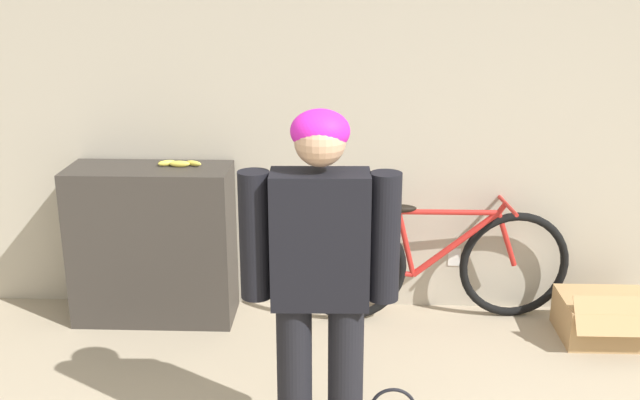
# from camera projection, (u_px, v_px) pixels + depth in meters

# --- Properties ---
(wall_back) EXTENTS (8.00, 0.07, 2.60)m
(wall_back) POSITION_uv_depth(u_px,v_px,m) (373.00, 112.00, 4.66)
(wall_back) COLOR #B7AD99
(wall_back) RESTS_ON ground_plane
(side_shelf) EXTENTS (1.00, 0.41, 1.00)m
(side_shelf) POSITION_uv_depth(u_px,v_px,m) (153.00, 244.00, 4.71)
(side_shelf) COLOR #38332D
(side_shelf) RESTS_ON ground_plane
(person) EXTENTS (0.68, 0.23, 1.63)m
(person) POSITION_uv_depth(u_px,v_px,m) (320.00, 270.00, 3.18)
(person) COLOR black
(person) RESTS_ON ground_plane
(bicycle) EXTENTS (1.75, 0.46, 0.78)m
(bicycle) POSITION_uv_depth(u_px,v_px,m) (433.00, 264.00, 4.73)
(bicycle) COLOR black
(bicycle) RESTS_ON ground_plane
(banana) EXTENTS (0.28, 0.08, 0.04)m
(banana) POSITION_uv_depth(u_px,v_px,m) (179.00, 163.00, 4.58)
(banana) COLOR #EAD64C
(banana) RESTS_ON side_shelf
(cardboard_box) EXTENTS (0.54, 0.51, 0.34)m
(cardboard_box) POSITION_uv_depth(u_px,v_px,m) (605.00, 318.00, 4.55)
(cardboard_box) COLOR tan
(cardboard_box) RESTS_ON ground_plane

